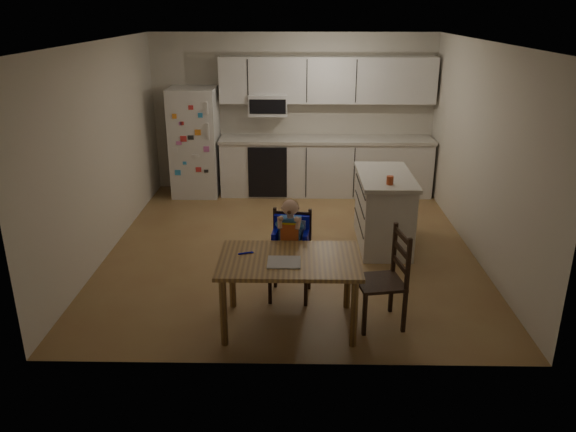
# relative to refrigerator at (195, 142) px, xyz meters

# --- Properties ---
(room) EXTENTS (4.52, 5.01, 2.51)m
(room) POSITION_rel_refrigerator_xyz_m (1.55, -1.67, 0.40)
(room) COLOR olive
(room) RESTS_ON ground
(refrigerator) EXTENTS (0.72, 0.70, 1.70)m
(refrigerator) POSITION_rel_refrigerator_xyz_m (0.00, 0.00, 0.00)
(refrigerator) COLOR silver
(refrigerator) RESTS_ON ground
(kitchen_run) EXTENTS (3.37, 0.62, 2.15)m
(kitchen_run) POSITION_rel_refrigerator_xyz_m (2.05, 0.09, 0.03)
(kitchen_run) COLOR silver
(kitchen_run) RESTS_ON ground
(kitchen_island) EXTENTS (0.66, 1.25, 0.92)m
(kitchen_island) POSITION_rel_refrigerator_xyz_m (2.71, -2.04, -0.38)
(kitchen_island) COLOR silver
(kitchen_island) RESTS_ON ground
(red_cup) EXTENTS (0.08, 0.08, 0.10)m
(red_cup) POSITION_rel_refrigerator_xyz_m (2.70, -2.44, 0.12)
(red_cup) COLOR #BA4520
(red_cup) RESTS_ON kitchen_island
(dining_table) EXTENTS (1.30, 0.84, 0.70)m
(dining_table) POSITION_rel_refrigerator_xyz_m (1.56, -4.02, -0.25)
(dining_table) COLOR brown
(dining_table) RESTS_ON ground
(napkin) EXTENTS (0.30, 0.26, 0.01)m
(napkin) POSITION_rel_refrigerator_xyz_m (1.51, -4.11, -0.15)
(napkin) COLOR #ABABB0
(napkin) RESTS_ON dining_table
(toddler_spoon) EXTENTS (0.12, 0.06, 0.02)m
(toddler_spoon) POSITION_rel_refrigerator_xyz_m (1.14, -3.92, -0.14)
(toddler_spoon) COLOR #0D12C6
(toddler_spoon) RESTS_ON dining_table
(chair_booster) EXTENTS (0.45, 0.45, 1.08)m
(chair_booster) POSITION_rel_refrigerator_xyz_m (1.56, -3.40, -0.20)
(chair_booster) COLOR black
(chair_booster) RESTS_ON ground
(chair_side) EXTENTS (0.48, 0.48, 0.95)m
(chair_side) POSITION_rel_refrigerator_xyz_m (2.50, -3.95, -0.31)
(chair_side) COLOR black
(chair_side) RESTS_ON ground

